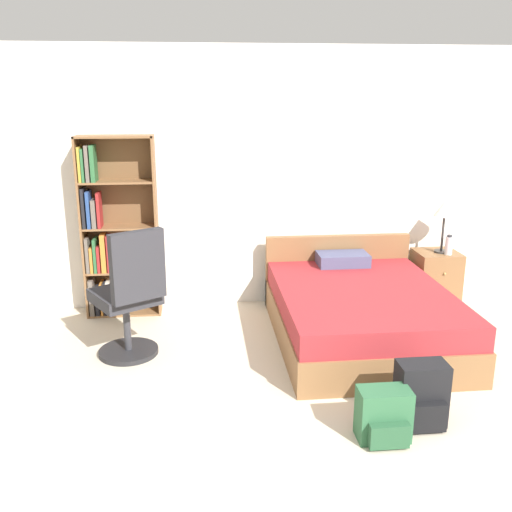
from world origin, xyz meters
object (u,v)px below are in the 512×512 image
at_px(water_bottle, 449,245).
at_px(backpack_green, 384,416).
at_px(bed, 359,311).
at_px(nightstand, 435,278).
at_px(office_chair, 130,297).
at_px(table_lamp, 445,211).
at_px(bookshelf, 110,232).
at_px(backpack_black, 422,396).

height_order(water_bottle, backpack_green, water_bottle).
distance_m(bed, nightstand, 1.30).
relative_size(office_chair, water_bottle, 5.55).
distance_m(nightstand, table_lamp, 0.72).
xyz_separation_m(bookshelf, bed, (2.27, -0.85, -0.59)).
relative_size(bookshelf, backpack_black, 4.05).
bearing_deg(backpack_black, backpack_green, -153.45).
height_order(bed, nightstand, bed).
relative_size(bed, water_bottle, 9.56).
distance_m(water_bottle, backpack_green, 2.68).
relative_size(bookshelf, bed, 0.91).
bearing_deg(bookshelf, water_bottle, -2.76).
xyz_separation_m(bed, backpack_green, (-0.28, -1.56, -0.09)).
xyz_separation_m(water_bottle, backpack_black, (-1.07, -2.09, -0.45)).
xyz_separation_m(office_chair, nightstand, (3.03, 0.99, -0.26)).
xyz_separation_m(nightstand, backpack_black, (-1.01, -2.19, -0.07)).
bearing_deg(office_chair, bed, 5.89).
xyz_separation_m(office_chair, backpack_green, (1.71, -1.36, -0.37)).
bearing_deg(bed, backpack_green, -100.04).
bearing_deg(water_bottle, office_chair, -163.96).
distance_m(backpack_black, backpack_green, 0.34).
bearing_deg(table_lamp, backpack_green, -119.93).
distance_m(bookshelf, office_chair, 1.13).
xyz_separation_m(bookshelf, office_chair, (0.28, -1.05, -0.31)).
height_order(bookshelf, water_bottle, bookshelf).
height_order(nightstand, backpack_green, nightstand).
height_order(bed, office_chair, office_chair).
bearing_deg(nightstand, backpack_green, -119.21).
distance_m(bookshelf, backpack_black, 3.28).
bearing_deg(table_lamp, water_bottle, -64.62).
relative_size(backpack_black, backpack_green, 1.26).
xyz_separation_m(nightstand, backpack_green, (-1.31, -2.35, -0.12)).
bearing_deg(office_chair, backpack_black, -30.81).
bearing_deg(water_bottle, bed, -148.17).
bearing_deg(bed, nightstand, 37.19).
relative_size(office_chair, backpack_green, 3.25).
distance_m(nightstand, backpack_black, 2.42).
bearing_deg(nightstand, water_bottle, -57.14).
bearing_deg(water_bottle, table_lamp, 115.38).
height_order(table_lamp, backpack_black, table_lamp).
bearing_deg(nightstand, backpack_black, -114.66).
distance_m(table_lamp, water_bottle, 0.35).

